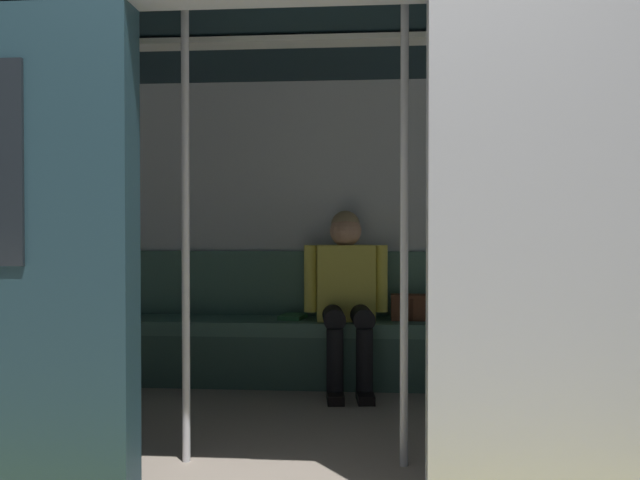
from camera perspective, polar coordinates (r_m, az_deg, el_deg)
The scene contains 7 objects.
train_car at distance 3.64m, azimuth -2.35°, elevation 7.32°, with size 6.40×2.52×2.20m.
bench_seat at distance 4.56m, azimuth 0.13°, elevation -8.02°, with size 3.16×0.44×0.44m.
person_seated at distance 4.45m, azimuth 2.22°, elevation -4.01°, with size 0.55×0.70×1.16m.
handbag at distance 4.60m, azimuth 7.60°, elevation -5.60°, with size 0.26×0.15×0.17m.
book at distance 4.63m, azimuth -2.29°, elevation -6.43°, with size 0.15×0.22×0.03m, color #33723F.
grab_pole_door at distance 3.09m, azimuth -11.19°, elevation 0.63°, with size 0.04×0.04×2.06m, color silver.
grab_pole_far at distance 3.00m, azimuth 7.07°, elevation 0.63°, with size 0.04×0.04×2.06m, color silver.
Camera 1 is at (-0.37, 2.48, 1.05)m, focal length 38.23 mm.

